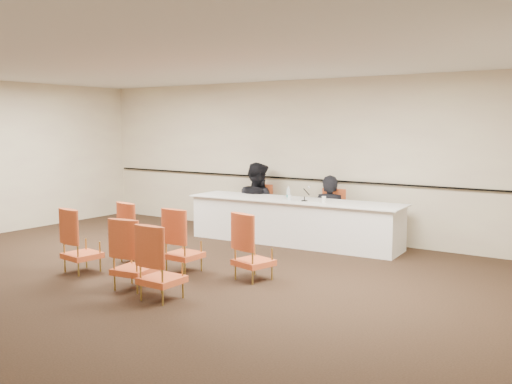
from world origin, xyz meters
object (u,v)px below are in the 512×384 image
panelist_second_chair (257,209)px  aud_chair_front_mid (184,240)px  panelist_main_chair (329,215)px  microphone (304,194)px  coffee_cup (324,200)px  aud_chair_front_right (254,246)px  aud_chair_back_mid (134,253)px  panelist_second (257,209)px  water_bottle (288,193)px  aud_chair_front_left (137,232)px  aud_chair_back_left (82,240)px  panel_table (294,222)px  drinking_glass (289,197)px  aud_chair_back_right (162,262)px  panelist_main (329,222)px

panelist_second_chair → aud_chair_front_mid: 3.27m
panelist_main_chair → microphone: bearing=-103.6°
coffee_cup → aud_chair_front_right: bearing=-86.8°
panelist_main_chair → panelist_second_chair: size_ratio=1.00×
panelist_main_chair → aud_chair_back_mid: 4.33m
microphone → aud_chair_back_mid: bearing=-95.0°
panelist_second_chair → microphone: bearing=-27.3°
panelist_second → panelist_second_chair: panelist_second is taller
water_bottle → aud_chair_front_mid: water_bottle is taller
aud_chair_front_left → aud_chair_back_left: size_ratio=1.00×
water_bottle → panelist_main_chair: bearing=54.3°
aud_chair_front_right → aud_chair_back_left: (-2.32, -1.05, 0.00)m
water_bottle → aud_chair_front_right: water_bottle is taller
aud_chair_front_mid → aud_chair_back_left: (-1.22, -0.84, 0.00)m
panel_table → panelist_second_chair: size_ratio=4.23×
panelist_second → drinking_glass: panelist_second is taller
panelist_second → aud_chair_back_right: panelist_second is taller
panelist_second → microphone: size_ratio=7.03×
microphone → drinking_glass: size_ratio=2.65×
microphone → panel_table: bearing=161.8°
panelist_second → panelist_main: bearing=-162.2°
panel_table → aud_chair_front_mid: (-0.31, -2.65, 0.07)m
aud_chair_back_left → aud_chair_back_mid: bearing=-1.4°
microphone → panelist_second: bearing=159.9°
drinking_glass → water_bottle: bearing=137.0°
aud_chair_front_mid → aud_chair_front_right: size_ratio=1.00×
aud_chair_front_mid → aud_chair_back_mid: 1.02m
panel_table → aud_chair_front_right: aud_chair_front_right is taller
panel_table → panelist_main_chair: bearing=52.9°
panel_table → panelist_second_chair: panelist_second_chair is taller
panelist_second_chair → panelist_main_chair: bearing=0.0°
drinking_glass → aud_chair_front_right: size_ratio=0.11×
panel_table → water_bottle: bearing=-144.3°
aud_chair_back_left → panelist_second: bearing=91.3°
water_bottle → aud_chair_front_right: 2.56m
panelist_second → aud_chair_back_mid: (0.87, -4.18, 0.00)m
aud_chair_back_right → panelist_main: bearing=89.1°
panelist_second → aud_chair_front_left: bearing=100.7°
panelist_second_chair → drinking_glass: bearing=-32.9°
aud_chair_back_left → water_bottle: bearing=73.8°
aud_chair_front_mid → panelist_second_chair: bearing=105.3°
drinking_glass → aud_chair_back_mid: 3.58m
panel_table → panelist_main: (0.41, 0.61, -0.05)m
panelist_main → aud_chair_back_right: bearing=76.2°
aud_chair_front_right → drinking_glass: bearing=123.2°
water_bottle → aud_chair_back_right: (0.44, -3.74, -0.45)m
panel_table → aud_chair_front_right: bearing=-75.6°
panelist_main → panelist_main_chair: (0.00, 0.00, 0.13)m
drinking_glass → aud_chair_back_right: aud_chair_back_right is taller
microphone → aud_chair_back_left: (-1.81, -3.37, -0.46)m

